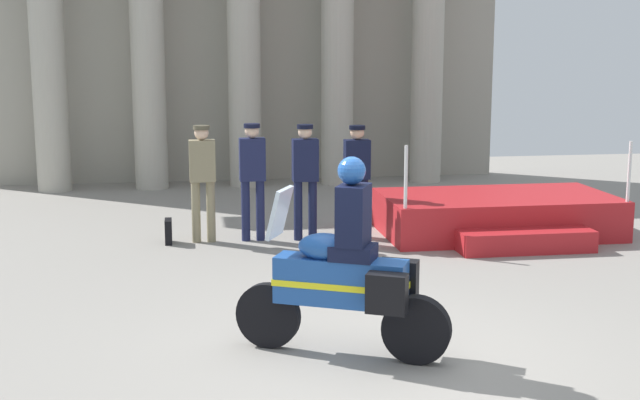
{
  "coord_description": "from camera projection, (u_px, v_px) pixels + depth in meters",
  "views": [
    {
      "loc": [
        -1.75,
        -7.44,
        2.89
      ],
      "look_at": [
        -0.18,
        2.6,
        1.05
      ],
      "focal_mm": 48.05,
      "sensor_mm": 36.0,
      "label": 1
    }
  ],
  "objects": [
    {
      "name": "officer_in_row_3",
      "position": [
        357.0,
        172.0,
        12.91
      ],
      "size": [
        0.38,
        0.24,
        1.71
      ],
      "rotation": [
        0.0,
        0.0,
        3.15
      ],
      "color": "black",
      "rests_on": "ground_plane"
    },
    {
      "name": "ground_plane",
      "position": [
        382.0,
        358.0,
        8.02
      ],
      "size": [
        28.0,
        28.0,
        0.0
      ],
      "primitive_type": "plane",
      "color": "gray"
    },
    {
      "name": "officer_in_row_1",
      "position": [
        252.0,
        172.0,
        12.69
      ],
      "size": [
        0.38,
        0.24,
        1.76
      ],
      "rotation": [
        0.0,
        0.0,
        3.15
      ],
      "color": "#191E42",
      "rests_on": "ground_plane"
    },
    {
      "name": "briefcase_on_ground",
      "position": [
        168.0,
        231.0,
        12.66
      ],
      "size": [
        0.1,
        0.32,
        0.36
      ],
      "primitive_type": "cube",
      "color": "black",
      "rests_on": "ground_plane"
    },
    {
      "name": "motorcycle_with_rider",
      "position": [
        348.0,
        274.0,
        7.95
      ],
      "size": [
        1.93,
        1.11,
        1.9
      ],
      "rotation": [
        0.0,
        0.0,
        2.69
      ],
      "color": "black",
      "rests_on": "ground_plane"
    },
    {
      "name": "officer_in_row_0",
      "position": [
        203.0,
        174.0,
        12.59
      ],
      "size": [
        0.38,
        0.24,
        1.74
      ],
      "rotation": [
        0.0,
        0.0,
        3.15
      ],
      "color": "#847A5B",
      "rests_on": "ground_plane"
    },
    {
      "name": "officer_in_row_2",
      "position": [
        305.0,
        172.0,
        12.74
      ],
      "size": [
        0.38,
        0.24,
        1.74
      ],
      "rotation": [
        0.0,
        0.0,
        3.15
      ],
      "color": "#141938",
      "rests_on": "ground_plane"
    },
    {
      "name": "colonnade_backdrop",
      "position": [
        242.0,
        27.0,
        17.82
      ],
      "size": [
        11.19,
        1.52,
        6.18
      ],
      "color": "#A49F91",
      "rests_on": "ground_plane"
    },
    {
      "name": "reviewing_stand",
      "position": [
        498.0,
        216.0,
        13.2
      ],
      "size": [
        3.54,
        2.4,
        1.52
      ],
      "color": "#B21E23",
      "rests_on": "ground_plane"
    }
  ]
}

